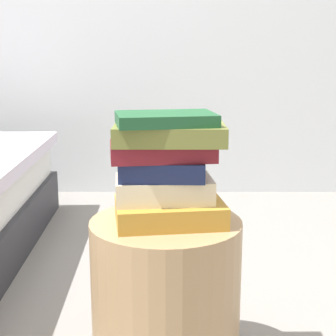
{
  "coord_description": "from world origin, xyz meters",
  "views": [
    {
      "loc": [
        0.01,
        -1.38,
        0.92
      ],
      "look_at": [
        0.0,
        0.0,
        0.61
      ],
      "focal_mm": 55.86,
      "sensor_mm": 36.0,
      "label": 1
    }
  ],
  "objects": [
    {
      "name": "side_table",
      "position": [
        0.0,
        0.0,
        0.23
      ],
      "size": [
        0.43,
        0.43,
        0.46
      ],
      "primitive_type": "cylinder",
      "color": "tan",
      "rests_on": "ground_plane"
    },
    {
      "name": "book_ochre",
      "position": [
        0.01,
        -0.01,
        0.49
      ],
      "size": [
        0.32,
        0.24,
        0.06
      ],
      "primitive_type": "cube",
      "rotation": [
        0.0,
        0.0,
        0.14
      ],
      "color": "#B7842D",
      "rests_on": "side_table"
    },
    {
      "name": "book_cream",
      "position": [
        -0.01,
        0.0,
        0.55
      ],
      "size": [
        0.28,
        0.18,
        0.06
      ],
      "primitive_type": "cube",
      "rotation": [
        0.0,
        0.0,
        0.09
      ],
      "color": "beige",
      "rests_on": "book_ochre"
    },
    {
      "name": "book_navy",
      "position": [
        -0.01,
        0.01,
        0.61
      ],
      "size": [
        0.23,
        0.18,
        0.05
      ],
      "primitive_type": "cube",
      "rotation": [
        0.0,
        0.0,
        -0.02
      ],
      "color": "#19234C",
      "rests_on": "book_cream"
    },
    {
      "name": "book_maroon",
      "position": [
        -0.01,
        -0.0,
        0.66
      ],
      "size": [
        0.3,
        0.19,
        0.04
      ],
      "primitive_type": "cube",
      "rotation": [
        0.0,
        0.0,
        0.12
      ],
      "color": "maroon",
      "rests_on": "book_navy"
    },
    {
      "name": "book_olive",
      "position": [
        0.01,
        -0.0,
        0.7
      ],
      "size": [
        0.3,
        0.19,
        0.05
      ],
      "primitive_type": "cube",
      "rotation": [
        0.0,
        0.0,
        -0.0
      ],
      "color": "olive",
      "rests_on": "book_maroon"
    },
    {
      "name": "book_forest",
      "position": [
        -0.0,
        -0.01,
        0.74
      ],
      "size": [
        0.28,
        0.21,
        0.03
      ],
      "primitive_type": "cube",
      "rotation": [
        0.0,
        0.0,
        0.16
      ],
      "color": "#1E512D",
      "rests_on": "book_olive"
    }
  ]
}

